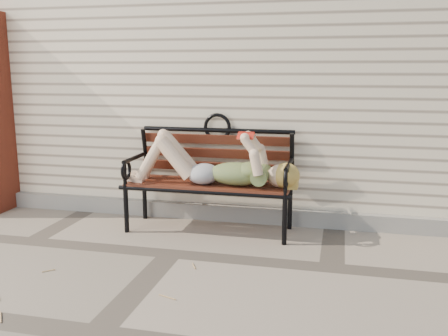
# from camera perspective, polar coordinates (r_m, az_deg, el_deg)

# --- Properties ---
(ground) EXTENTS (80.00, 80.00, 0.00)m
(ground) POSITION_cam_1_polar(r_m,az_deg,el_deg) (4.04, -6.08, -9.72)
(ground) COLOR gray
(ground) RESTS_ON ground
(house_wall) EXTENTS (8.00, 4.00, 3.00)m
(house_wall) POSITION_cam_1_polar(r_m,az_deg,el_deg) (6.67, 2.37, 11.76)
(house_wall) COLOR #F7E4C1
(house_wall) RESTS_ON ground
(foundation_strip) EXTENTS (8.00, 0.10, 0.15)m
(foundation_strip) POSITION_cam_1_polar(r_m,az_deg,el_deg) (4.89, -2.33, -4.97)
(foundation_strip) COLOR gray
(foundation_strip) RESTS_ON ground
(garden_bench) EXTENTS (1.60, 0.64, 1.04)m
(garden_bench) POSITION_cam_1_polar(r_m,az_deg,el_deg) (4.51, -1.44, 0.29)
(garden_bench) COLOR black
(garden_bench) RESTS_ON ground
(reading_woman) EXTENTS (1.51, 0.34, 0.48)m
(reading_woman) POSITION_cam_1_polar(r_m,az_deg,el_deg) (4.38, -1.69, 0.42)
(reading_woman) COLOR #0A364B
(reading_woman) RESTS_ON ground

